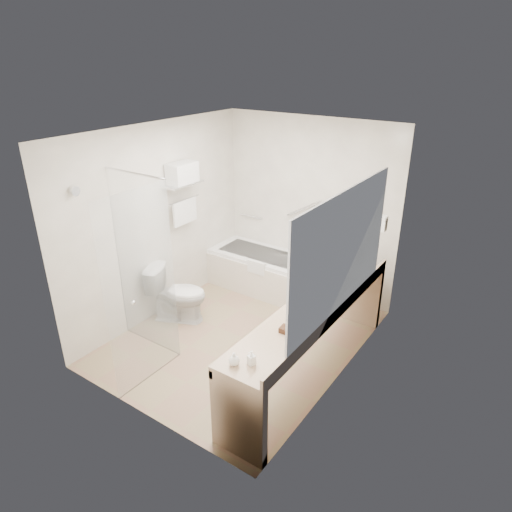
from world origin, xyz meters
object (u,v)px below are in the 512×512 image
Objects in this scene: amenity_basket at (288,330)px; toilet at (178,294)px; water_bottle_left at (353,268)px; bathtub at (264,271)px; vanity_counter at (312,325)px.

toilet is at bearing 164.01° from amenity_basket.
toilet is 4.36× the size of water_bottle_left.
amenity_basket is (1.55, -1.93, 0.60)m from bathtub.
vanity_counter is 3.58× the size of toilet.
amenity_basket is at bearing -51.30° from bathtub.
water_bottle_left is (2.00, 0.90, 0.56)m from toilet.
bathtub is 2.09m from vanity_counter.
bathtub is at bearing -42.66° from toilet.
toilet is at bearing 179.07° from vanity_counter.
bathtub is 9.25× the size of water_bottle_left.
bathtub is 0.59× the size of vanity_counter.
vanity_counter is (1.52, -1.39, 0.36)m from bathtub.
water_bottle_left reaches higher than bathtub.
vanity_counter is 1.99m from toilet.
bathtub is at bearing 128.70° from amenity_basket.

